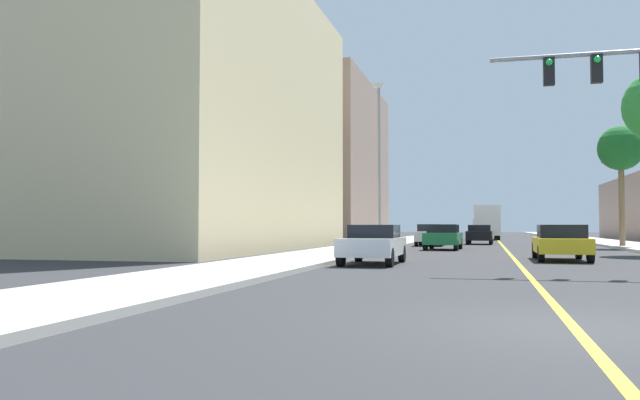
# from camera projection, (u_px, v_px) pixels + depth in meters

# --- Properties ---
(ground) EXTENTS (192.00, 192.00, 0.00)m
(ground) POSITION_uv_depth(u_px,v_px,m) (501.00, 243.00, 49.01)
(ground) COLOR #2D2D30
(sidewalk_left) EXTENTS (3.69, 168.00, 0.15)m
(sidewalk_left) POSITION_uv_depth(u_px,v_px,m) (396.00, 242.00, 51.06)
(sidewalk_left) COLOR #B2ADA3
(sidewalk_left) RESTS_ON ground
(sidewalk_right) EXTENTS (3.69, 168.00, 0.15)m
(sidewalk_right) POSITION_uv_depth(u_px,v_px,m) (614.00, 243.00, 46.96)
(sidewalk_right) COLOR beige
(sidewalk_right) RESTS_ON ground
(lane_marking_center) EXTENTS (0.16, 144.00, 0.01)m
(lane_marking_center) POSITION_uv_depth(u_px,v_px,m) (501.00, 243.00, 49.01)
(lane_marking_center) COLOR yellow
(lane_marking_center) RESTS_ON ground
(building_left_near) EXTENTS (11.47, 24.55, 15.51)m
(building_left_near) POSITION_uv_depth(u_px,v_px,m) (201.00, 116.00, 37.04)
(building_left_near) COLOR beige
(building_left_near) RESTS_ON ground
(building_left_far) EXTENTS (13.99, 20.22, 14.82)m
(building_left_far) POSITION_uv_depth(u_px,v_px,m) (302.00, 164.00, 61.73)
(building_left_far) COLOR gray
(building_left_far) RESTS_ON ground
(street_lamp) EXTENTS (0.56, 0.28, 9.11)m
(street_lamp) POSITION_uv_depth(u_px,v_px,m) (379.00, 157.00, 34.99)
(street_lamp) COLOR gray
(street_lamp) RESTS_ON sidewalk_left
(palm_far) EXTENTS (2.74, 2.74, 7.37)m
(palm_far) POSITION_uv_depth(u_px,v_px,m) (621.00, 150.00, 39.07)
(palm_far) COLOR brown
(palm_far) RESTS_ON sidewalk_right
(car_yellow) EXTENTS (1.95, 4.31, 1.40)m
(car_yellow) POSITION_uv_depth(u_px,v_px,m) (561.00, 242.00, 24.66)
(car_yellow) COLOR gold
(car_yellow) RESTS_ON ground
(car_black) EXTENTS (1.95, 4.33, 1.43)m
(car_black) POSITION_uv_depth(u_px,v_px,m) (480.00, 234.00, 47.02)
(car_black) COLOR black
(car_black) RESTS_ON ground
(car_white) EXTENTS (1.88, 4.09, 1.39)m
(car_white) POSITION_uv_depth(u_px,v_px,m) (373.00, 244.00, 22.43)
(car_white) COLOR white
(car_white) RESTS_ON ground
(car_green) EXTENTS (2.03, 4.01, 1.44)m
(car_green) POSITION_uv_depth(u_px,v_px,m) (443.00, 237.00, 36.09)
(car_green) COLOR #196638
(car_green) RESTS_ON ground
(car_silver) EXTENTS (1.82, 4.04, 1.47)m
(car_silver) POSITION_uv_depth(u_px,v_px,m) (430.00, 235.00, 43.11)
(car_silver) COLOR #BCBCC1
(car_silver) RESTS_ON ground
(delivery_truck) EXTENTS (2.67, 7.18, 3.33)m
(delivery_truck) POSITION_uv_depth(u_px,v_px,m) (486.00, 222.00, 62.56)
(delivery_truck) COLOR #194799
(delivery_truck) RESTS_ON ground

